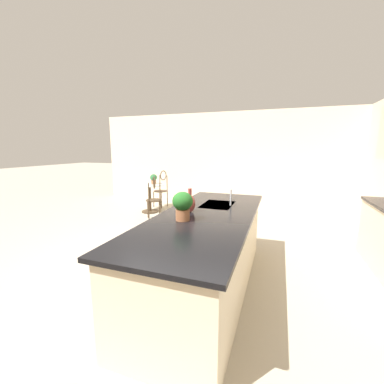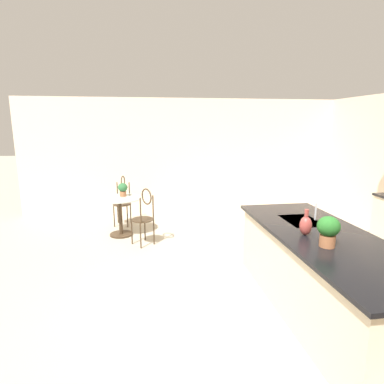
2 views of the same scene
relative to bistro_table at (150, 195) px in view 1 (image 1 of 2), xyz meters
name	(u,v)px [view 1 (image 1 of 2)]	position (x,y,z in m)	size (l,w,h in m)	color
ground_plane	(155,265)	(2.66, 1.57, -0.45)	(40.00, 40.00, 0.00)	#B2A893
wall_left_window	(222,159)	(-1.60, 1.57, 0.90)	(0.12, 7.80, 2.70)	beige
kitchen_island	(206,251)	(2.96, 2.42, 0.02)	(2.80, 1.06, 0.92)	beige
bistro_table	(150,195)	(0.00, 0.00, 0.00)	(0.80, 0.80, 0.74)	#3D2D1E
chair_near_window	(162,187)	(-0.69, 0.00, 0.13)	(0.51, 0.45, 1.04)	#3D2D1E
chair_by_island	(154,196)	(0.60, 0.45, 0.13)	(0.53, 0.53, 1.04)	#3D2D1E
sink_faucet	(231,197)	(2.41, 2.60, 0.58)	(0.02, 0.02, 0.22)	#B2B5BA
potted_plant_on_table	(154,178)	(-0.13, 0.06, 0.44)	(0.18, 0.18, 0.26)	#9E603D
potted_plant_counter_near	(183,204)	(3.26, 2.25, 0.65)	(0.22, 0.22, 0.31)	#9E603D
vase_on_counter	(190,203)	(2.91, 2.20, 0.58)	(0.13, 0.13, 0.29)	#993D38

